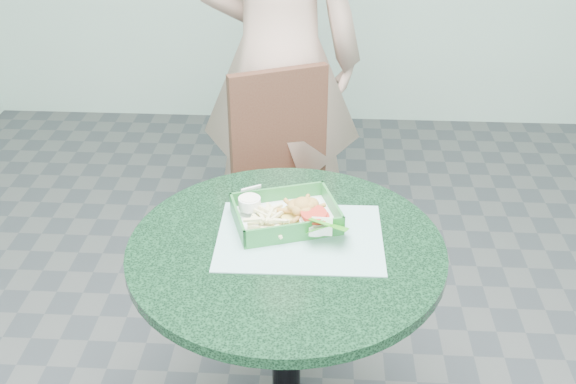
# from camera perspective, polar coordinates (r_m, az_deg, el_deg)

# --- Properties ---
(cafe_table) EXTENTS (0.83, 0.83, 0.75)m
(cafe_table) POSITION_cam_1_polar(r_m,az_deg,el_deg) (1.88, -0.15, -9.18)
(cafe_table) COLOR black
(cafe_table) RESTS_ON floor
(dining_chair) EXTENTS (0.38, 0.38, 0.93)m
(dining_chair) POSITION_cam_1_polar(r_m,az_deg,el_deg) (2.54, -0.91, 1.15)
(dining_chair) COLOR #301F15
(dining_chair) RESTS_ON floor
(diner_person) EXTENTS (0.80, 0.54, 2.15)m
(diner_person) POSITION_cam_1_polar(r_m,az_deg,el_deg) (2.60, -0.83, 14.77)
(diner_person) COLOR tan
(diner_person) RESTS_ON floor
(placemat) EXTENTS (0.44, 0.33, 0.00)m
(placemat) POSITION_cam_1_polar(r_m,az_deg,el_deg) (1.80, 1.00, -4.35)
(placemat) COLOR #85B6B4
(placemat) RESTS_ON cafe_table
(food_basket) EXTENTS (0.27, 0.20, 0.06)m
(food_basket) POSITION_cam_1_polar(r_m,az_deg,el_deg) (1.85, -0.20, -2.70)
(food_basket) COLOR #257331
(food_basket) RESTS_ON placemat
(crab_sandwich) EXTENTS (0.12, 0.12, 0.07)m
(crab_sandwich) POSITION_cam_1_polar(r_m,az_deg,el_deg) (1.81, 1.08, -2.25)
(crab_sandwich) COLOR gold
(crab_sandwich) RESTS_ON food_basket
(fries_pile) EXTENTS (0.11, 0.11, 0.04)m
(fries_pile) POSITION_cam_1_polar(r_m,az_deg,el_deg) (1.83, -2.09, -2.53)
(fries_pile) COLOR #FBEFAA
(fries_pile) RESTS_ON food_basket
(sauce_ramekin) EXTENTS (0.06, 0.06, 0.03)m
(sauce_ramekin) POSITION_cam_1_polar(r_m,az_deg,el_deg) (1.88, -2.84, -0.94)
(sauce_ramekin) COLOR white
(sauce_ramekin) RESTS_ON food_basket
(garnish_cup) EXTENTS (0.13, 0.12, 0.05)m
(garnish_cup) POSITION_cam_1_polar(r_m,az_deg,el_deg) (1.77, 1.96, -3.45)
(garnish_cup) COLOR white
(garnish_cup) RESTS_ON food_basket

